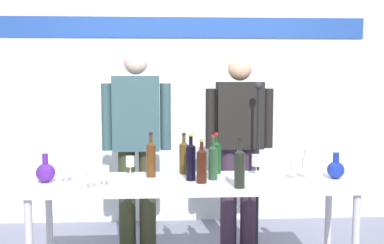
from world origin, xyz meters
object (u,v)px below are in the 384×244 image
(wine_glass_left_4, at_px, (88,164))
(wine_glass_right_0, at_px, (296,166))
(decanter_blue_right, at_px, (336,169))
(presenter_right, at_px, (239,141))
(presenter_left, at_px, (137,139))
(wine_bottle_2, at_px, (151,158))
(wine_glass_left_2, at_px, (104,171))
(wine_glass_left_1, at_px, (130,162))
(wine_bottle_1, at_px, (240,167))
(wine_glass_right_1, at_px, (308,156))
(wine_bottle_6, at_px, (191,160))
(wine_glass_right_2, at_px, (256,161))
(wine_glass_right_3, at_px, (307,163))
(display_table, at_px, (193,189))
(microphone_stand, at_px, (257,202))
(wine_bottle_3, at_px, (216,156))
(wine_glass_left_0, at_px, (65,167))
(decanter_blue_left, at_px, (46,172))
(wine_bottle_5, at_px, (184,156))
(wine_glass_left_3, at_px, (91,173))
(wine_bottle_4, at_px, (202,164))
(wine_bottle_0, at_px, (213,161))

(wine_glass_left_4, xyz_separation_m, wine_glass_right_0, (1.45, -0.11, -0.01))
(decanter_blue_right, bearing_deg, presenter_right, 129.40)
(presenter_left, distance_m, wine_bottle_2, 0.59)
(wine_glass_left_2, bearing_deg, wine_glass_left_1, 68.60)
(wine_bottle_1, xyz_separation_m, wine_glass_left_2, (-0.88, 0.09, -0.04))
(presenter_left, xyz_separation_m, wine_glass_right_1, (1.31, -0.46, -0.08))
(wine_glass_right_0, bearing_deg, wine_glass_left_2, -174.54)
(presenter_left, distance_m, wine_bottle_6, 0.81)
(wine_glass_right_2, bearing_deg, wine_glass_right_0, -38.92)
(wine_glass_left_1, bearing_deg, wine_glass_right_3, -9.69)
(display_table, distance_m, presenter_right, 0.86)
(wine_glass_right_2, bearing_deg, wine_glass_left_1, 177.07)
(microphone_stand, bearing_deg, wine_glass_right_2, -103.67)
(wine_bottle_3, bearing_deg, wine_bottle_2, -168.98)
(wine_glass_left_4, bearing_deg, wine_bottle_3, 8.29)
(display_table, relative_size, wine_glass_left_1, 16.54)
(wine_bottle_1, xyz_separation_m, wine_glass_left_0, (-1.15, 0.20, -0.03))
(wine_bottle_3, height_order, wine_glass_right_1, wine_bottle_3)
(wine_bottle_3, bearing_deg, wine_glass_left_4, -171.71)
(wine_bottle_6, relative_size, wine_glass_left_4, 2.26)
(decanter_blue_left, relative_size, wine_bottle_5, 0.65)
(wine_glass_left_1, bearing_deg, wine_glass_left_2, -111.40)
(wine_glass_left_2, bearing_deg, microphone_stand, 27.32)
(wine_glass_left_1, xyz_separation_m, wine_glass_right_2, (0.92, -0.05, 0.01))
(presenter_right, bearing_deg, wine_bottle_6, -122.65)
(decanter_blue_right, bearing_deg, wine_glass_left_3, -172.52)
(wine_glass_left_3, bearing_deg, decanter_blue_left, 147.20)
(wine_bottle_2, height_order, wine_glass_right_2, wine_bottle_2)
(wine_glass_left_1, bearing_deg, wine_bottle_6, -26.87)
(wine_glass_left_3, bearing_deg, wine_glass_left_1, 64.04)
(wine_glass_left_4, bearing_deg, wine_glass_right_2, 4.06)
(decanter_blue_left, xyz_separation_m, wine_bottle_4, (1.06, -0.08, 0.06))
(wine_glass_left_0, bearing_deg, wine_bottle_5, 17.85)
(wine_bottle_2, bearing_deg, presenter_right, 38.16)
(decanter_blue_right, bearing_deg, wine_bottle_4, -175.03)
(decanter_blue_left, relative_size, wine_bottle_3, 0.65)
(display_table, bearing_deg, wine_glass_left_0, -178.07)
(wine_bottle_3, xyz_separation_m, wine_glass_left_2, (-0.78, -0.37, -0.03))
(wine_glass_left_2, bearing_deg, wine_glass_right_2, 16.68)
(wine_glass_left_4, bearing_deg, microphone_stand, 15.42)
(display_table, xyz_separation_m, wine_bottle_0, (0.14, 0.02, 0.19))
(wine_bottle_2, distance_m, wine_glass_left_3, 0.51)
(presenter_right, bearing_deg, wine_glass_left_0, -150.40)
(presenter_left, height_order, wine_bottle_1, presenter_left)
(decanter_blue_left, height_order, wine_glass_left_4, decanter_blue_left)
(wine_bottle_0, bearing_deg, wine_glass_left_4, 175.21)
(wine_bottle_3, relative_size, wine_glass_right_3, 1.96)
(wine_bottle_4, xyz_separation_m, wine_glass_left_0, (-0.92, 0.05, -0.02))
(wine_bottle_0, distance_m, wine_glass_left_3, 0.84)
(wine_bottle_0, xyz_separation_m, wine_bottle_5, (-0.19, 0.21, -0.00))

